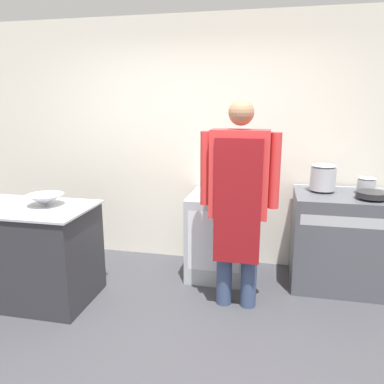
% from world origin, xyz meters
% --- Properties ---
extents(ground_plane, '(14.00, 14.00, 0.00)m').
position_xyz_m(ground_plane, '(0.00, 0.00, 0.00)').
color(ground_plane, '#38383D').
extents(wall_back, '(8.00, 0.05, 2.70)m').
position_xyz_m(wall_back, '(0.00, 1.88, 1.35)').
color(wall_back, silver).
rests_on(wall_back, ground_plane).
extents(prep_counter, '(1.13, 0.73, 0.89)m').
position_xyz_m(prep_counter, '(-1.37, 0.62, 0.45)').
color(prep_counter, '#2D2D33').
rests_on(prep_counter, ground_plane).
extents(stove, '(0.95, 0.65, 0.95)m').
position_xyz_m(stove, '(1.46, 1.48, 0.47)').
color(stove, '#4C4F56').
rests_on(stove, ground_plane).
extents(fridge_unit, '(0.60, 0.68, 0.87)m').
position_xyz_m(fridge_unit, '(0.23, 1.49, 0.44)').
color(fridge_unit, '#A8ADB2').
rests_on(fridge_unit, ground_plane).
extents(person_cook, '(0.67, 0.24, 1.82)m').
position_xyz_m(person_cook, '(0.48, 0.88, 1.05)').
color(person_cook, '#38476B').
rests_on(person_cook, ground_plane).
extents(mixing_bowl, '(0.33, 0.33, 0.10)m').
position_xyz_m(mixing_bowl, '(-1.24, 0.69, 0.94)').
color(mixing_bowl, '#B2B5BC').
rests_on(mixing_bowl, prep_counter).
extents(stock_pot, '(0.24, 0.24, 0.26)m').
position_xyz_m(stock_pot, '(1.25, 1.59, 1.08)').
color(stock_pot, '#B2B5BC').
rests_on(stock_pot, stove).
extents(saute_pan, '(0.27, 0.27, 0.05)m').
position_xyz_m(saute_pan, '(1.65, 1.36, 0.98)').
color(saute_pan, '#262628').
rests_on(saute_pan, stove).
extents(sauce_pot, '(0.17, 0.17, 0.15)m').
position_xyz_m(sauce_pot, '(1.65, 1.59, 1.02)').
color(sauce_pot, '#B2B5BC').
rests_on(sauce_pot, stove).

